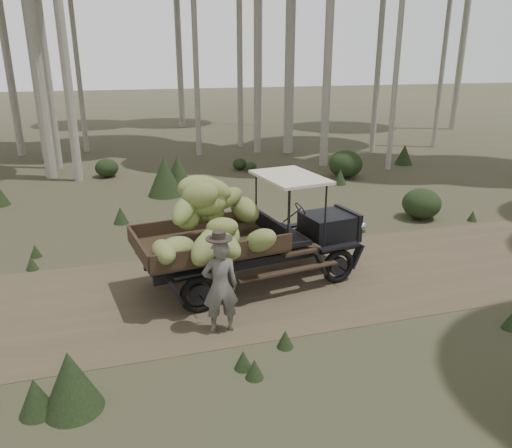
% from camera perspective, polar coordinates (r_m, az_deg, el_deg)
% --- Properties ---
extents(ground, '(120.00, 120.00, 0.00)m').
position_cam_1_polar(ground, '(10.45, 7.03, -6.19)').
color(ground, '#473D2B').
rests_on(ground, ground).
extents(dirt_track, '(70.00, 4.00, 0.01)m').
position_cam_1_polar(dirt_track, '(10.44, 7.03, -6.17)').
color(dirt_track, brown).
rests_on(dirt_track, ground).
extents(banana_truck, '(4.83, 2.63, 2.35)m').
position_cam_1_polar(banana_truck, '(9.44, -2.81, -0.03)').
color(banana_truck, black).
rests_on(banana_truck, ground).
extents(farmer, '(0.61, 0.45, 1.76)m').
position_cam_1_polar(farmer, '(8.19, -4.11, -6.99)').
color(farmer, '#575650').
rests_on(farmer, ground).
extents(undergrowth, '(21.00, 21.83, 1.38)m').
position_cam_1_polar(undergrowth, '(9.77, 4.03, -4.49)').
color(undergrowth, '#233319').
rests_on(undergrowth, ground).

